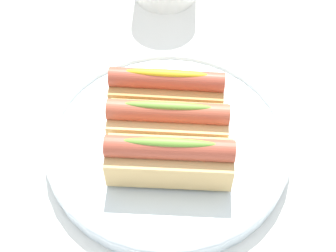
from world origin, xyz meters
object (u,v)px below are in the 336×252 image
(serving_bowl, at_px, (168,141))
(hotdog_side, at_px, (167,90))
(hotdog_front, at_px, (169,158))
(hotdog_back, at_px, (168,122))

(serving_bowl, height_order, hotdog_side, hotdog_side)
(hotdog_side, bearing_deg, hotdog_front, -97.76)
(hotdog_back, height_order, hotdog_side, same)
(serving_bowl, distance_m, hotdog_back, 0.04)
(serving_bowl, bearing_deg, hotdog_back, -90.00)
(hotdog_front, bearing_deg, hotdog_back, 82.24)
(serving_bowl, distance_m, hotdog_front, 0.07)
(serving_bowl, relative_size, hotdog_side, 2.05)
(serving_bowl, xyz_separation_m, hotdog_side, (0.01, 0.05, 0.04))
(hotdog_front, xyz_separation_m, hotdog_back, (0.01, 0.05, 0.00))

